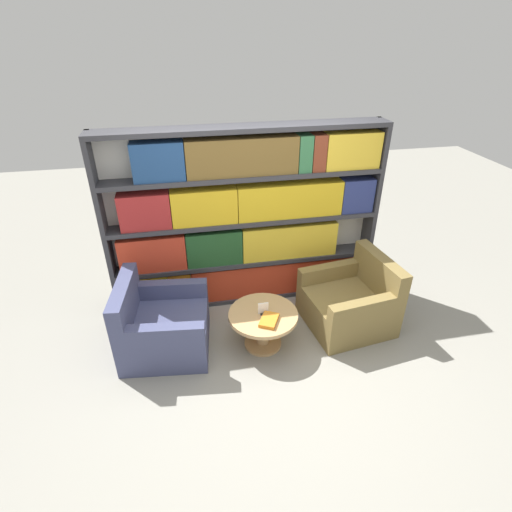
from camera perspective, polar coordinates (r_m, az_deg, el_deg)
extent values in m
plane|color=gray|center=(4.18, 1.63, -15.27)|extent=(14.00, 14.00, 0.00)
cube|color=silver|center=(4.66, -1.79, 5.77)|extent=(3.10, 0.05, 2.09)
cube|color=#333338|center=(4.57, -20.73, 3.21)|extent=(0.05, 0.30, 2.09)
cube|color=#333338|center=(5.01, 16.05, 6.38)|extent=(0.05, 0.30, 2.09)
cube|color=#333338|center=(5.07, -1.37, -5.38)|extent=(3.00, 0.30, 0.05)
cube|color=#333338|center=(4.79, -1.44, -0.54)|extent=(3.00, 0.30, 0.05)
cube|color=#333338|center=(4.55, -1.53, 5.12)|extent=(3.00, 0.30, 0.05)
cube|color=#333338|center=(4.35, -1.62, 11.37)|extent=(3.00, 0.30, 0.05)
cube|color=#333338|center=(4.21, -1.73, 17.80)|extent=(3.00, 0.30, 0.05)
cube|color=gold|center=(4.88, -14.37, -4.61)|extent=(0.35, 0.20, 0.42)
cube|color=orange|center=(4.87, -10.73, -4.27)|extent=(0.25, 0.20, 0.42)
cube|color=#B9361D|center=(4.97, 2.67, -2.86)|extent=(2.05, 0.20, 0.42)
cube|color=red|center=(4.62, -14.55, 0.47)|extent=(0.73, 0.20, 0.42)
cube|color=#204D25|center=(4.62, -6.00, 1.31)|extent=(0.63, 0.20, 0.42)
cube|color=gold|center=(4.76, 4.72, 2.33)|extent=(1.13, 0.20, 0.42)
cube|color=#A22625|center=(4.40, -15.60, 6.24)|extent=(0.53, 0.20, 0.39)
cube|color=gold|center=(4.39, -7.40, 7.07)|extent=(0.71, 0.20, 0.39)
cube|color=gold|center=(4.54, 4.82, 8.03)|extent=(1.19, 0.20, 0.39)
cube|color=navy|center=(4.80, 14.06, 8.52)|extent=(0.38, 0.20, 0.39)
cube|color=navy|center=(4.21, -13.81, 13.03)|extent=(0.52, 0.20, 0.39)
cube|color=brown|center=(4.25, -2.00, 14.04)|extent=(1.17, 0.20, 0.39)
cube|color=#326D43|center=(4.40, 6.84, 14.43)|extent=(0.14, 0.20, 0.39)
cube|color=brown|center=(4.45, 8.78, 14.47)|extent=(0.14, 0.20, 0.39)
cube|color=gold|center=(4.59, 13.49, 14.51)|extent=(0.61, 0.20, 0.39)
cube|color=#42476B|center=(4.34, -12.69, -10.56)|extent=(0.96, 0.94, 0.39)
cube|color=#42476B|center=(4.17, -18.25, -6.38)|extent=(0.24, 0.86, 0.42)
cube|color=#42476B|center=(3.88, -12.74, -10.86)|extent=(0.73, 0.20, 0.19)
cube|color=#42476B|center=(4.45, -11.68, -4.67)|extent=(0.73, 0.20, 0.19)
cube|color=olive|center=(4.65, 12.78, -7.40)|extent=(0.97, 0.96, 0.39)
cube|color=olive|center=(4.61, 17.22, -2.40)|extent=(0.25, 0.86, 0.42)
cube|color=olive|center=(4.71, 10.23, -2.30)|extent=(0.73, 0.22, 0.19)
cube|color=olive|center=(4.21, 14.88, -7.34)|extent=(0.73, 0.22, 0.19)
cylinder|color=tan|center=(4.27, 1.00, -10.59)|extent=(0.13, 0.13, 0.38)
cylinder|color=tan|center=(4.39, 0.98, -12.30)|extent=(0.39, 0.39, 0.03)
cylinder|color=tan|center=(4.14, 1.03, -8.41)|extent=(0.72, 0.72, 0.04)
cube|color=black|center=(4.12, 1.03, -8.14)|extent=(0.06, 0.06, 0.01)
cube|color=white|center=(4.08, 1.04, -7.47)|extent=(0.11, 0.01, 0.13)
cube|color=orange|center=(4.01, 1.87, -9.15)|extent=(0.25, 0.28, 0.04)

